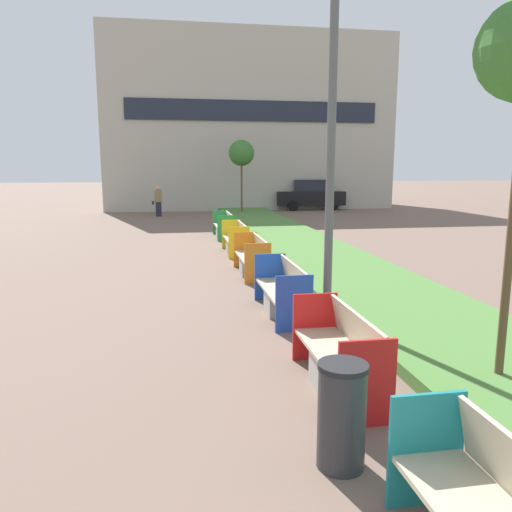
% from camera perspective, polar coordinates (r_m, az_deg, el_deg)
% --- Properties ---
extents(planter_grass_strip, '(2.80, 120.00, 0.18)m').
position_cam_1_polar(planter_grass_strip, '(11.92, 11.29, -2.41)').
color(planter_grass_strip, '#4C7A38').
rests_on(planter_grass_strip, ground).
extents(building_backdrop, '(17.86, 8.48, 10.71)m').
position_cam_1_polar(building_backdrop, '(34.78, -1.36, 14.65)').
color(building_backdrop, '#B2AD9E').
rests_on(building_backdrop, ground).
extents(bench_red_frame, '(0.65, 1.91, 0.94)m').
position_cam_1_polar(bench_red_frame, '(6.21, 9.50, -11.56)').
color(bench_red_frame, '#ADA8A0').
rests_on(bench_red_frame, ground).
extents(bench_blue_frame, '(0.65, 2.05, 0.94)m').
position_cam_1_polar(bench_blue_frame, '(9.07, 3.07, -4.40)').
color(bench_blue_frame, '#ADA8A0').
rests_on(bench_blue_frame, ground).
extents(bench_orange_frame, '(0.65, 2.03, 0.94)m').
position_cam_1_polar(bench_orange_frame, '(12.35, -0.41, -0.47)').
color(bench_orange_frame, '#ADA8A0').
rests_on(bench_orange_frame, ground).
extents(bench_yellow_frame, '(0.65, 1.92, 0.94)m').
position_cam_1_polar(bench_yellow_frame, '(15.43, -2.29, 1.66)').
color(bench_yellow_frame, '#ADA8A0').
rests_on(bench_yellow_frame, ground).
extents(bench_green_frame, '(0.65, 2.03, 0.94)m').
position_cam_1_polar(bench_green_frame, '(18.89, -3.65, 3.23)').
color(bench_green_frame, '#ADA8A0').
rests_on(bench_green_frame, ground).
extents(litter_bin, '(0.45, 0.45, 0.97)m').
position_cam_1_polar(litter_bin, '(4.68, 9.76, -17.51)').
color(litter_bin, '#2D2D30').
rests_on(litter_bin, ground).
extents(street_lamp_post, '(0.24, 0.44, 7.42)m').
position_cam_1_polar(street_lamp_post, '(8.39, 8.79, 19.99)').
color(street_lamp_post, '#56595B').
rests_on(street_lamp_post, ground).
extents(sapling_tree_far, '(1.41, 1.41, 4.09)m').
position_cam_1_polar(sapling_tree_far, '(27.82, -1.68, 11.65)').
color(sapling_tree_far, brown).
rests_on(sapling_tree_far, ground).
extents(pedestrian_walking, '(0.53, 0.24, 1.62)m').
position_cam_1_polar(pedestrian_walking, '(27.42, -11.12, 6.17)').
color(pedestrian_walking, '#232633').
rests_on(pedestrian_walking, ground).
extents(parked_car_distant, '(4.35, 2.15, 1.86)m').
position_cam_1_polar(parked_car_distant, '(31.54, 6.14, 6.98)').
color(parked_car_distant, black).
rests_on(parked_car_distant, ground).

